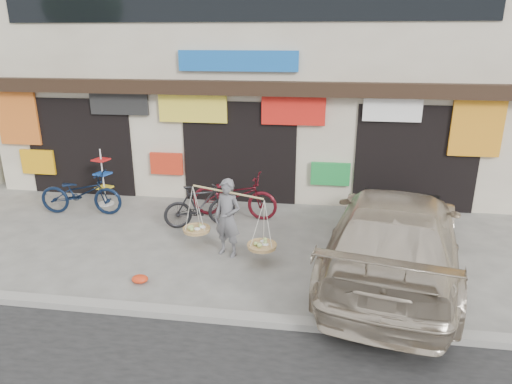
# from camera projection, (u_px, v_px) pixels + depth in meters

# --- Properties ---
(ground) EXTENTS (70.00, 70.00, 0.00)m
(ground) POSITION_uv_depth(u_px,v_px,m) (209.00, 259.00, 9.21)
(ground) COLOR gray
(ground) RESTS_ON ground
(kerb) EXTENTS (70.00, 0.25, 0.12)m
(kerb) POSITION_uv_depth(u_px,v_px,m) (179.00, 313.00, 7.32)
(kerb) COLOR gray
(kerb) RESTS_ON ground
(shophouse_block) EXTENTS (14.00, 6.32, 7.00)m
(shophouse_block) POSITION_uv_depth(u_px,v_px,m) (256.00, 65.00, 14.10)
(shophouse_block) COLOR beige
(shophouse_block) RESTS_ON ground
(street_vendor) EXTENTS (2.04, 1.15, 1.62)m
(street_vendor) POSITION_uv_depth(u_px,v_px,m) (228.00, 221.00, 9.18)
(street_vendor) COLOR slate
(street_vendor) RESTS_ON ground
(bike_0) EXTENTS (2.12, 0.88, 1.09)m
(bike_0) POSITION_uv_depth(u_px,v_px,m) (81.00, 193.00, 11.44)
(bike_0) COLOR black
(bike_0) RESTS_ON ground
(bike_1) EXTENTS (1.75, 1.11, 1.02)m
(bike_1) POSITION_uv_depth(u_px,v_px,m) (200.00, 206.00, 10.67)
(bike_1) COLOR black
(bike_1) RESTS_ON ground
(bike_2) EXTENTS (2.22, 0.95, 1.13)m
(bike_2) POSITION_uv_depth(u_px,v_px,m) (234.00, 195.00, 11.21)
(bike_2) COLOR #4D0D15
(bike_2) RESTS_ON ground
(suv) EXTENTS (3.32, 5.92, 1.62)m
(suv) POSITION_uv_depth(u_px,v_px,m) (394.00, 234.00, 8.42)
(suv) COLOR beige
(suv) RESTS_ON ground
(display_rack) EXTENTS (0.44, 0.44, 1.52)m
(display_rack) POSITION_uv_depth(u_px,v_px,m) (104.00, 182.00, 12.05)
(display_rack) COLOR silver
(display_rack) RESTS_ON ground
(red_bag) EXTENTS (0.31, 0.25, 0.14)m
(red_bag) POSITION_uv_depth(u_px,v_px,m) (140.00, 279.00, 8.32)
(red_bag) COLOR red
(red_bag) RESTS_ON ground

